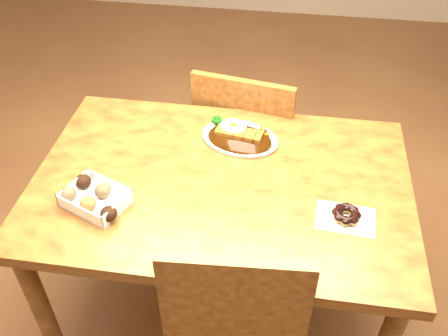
# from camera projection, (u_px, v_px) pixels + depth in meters

# --- Properties ---
(ground) EXTENTS (6.00, 6.00, 0.00)m
(ground) POSITION_uv_depth(u_px,v_px,m) (222.00, 312.00, 2.08)
(ground) COLOR brown
(ground) RESTS_ON ground
(table) EXTENTS (1.20, 0.80, 0.75)m
(table) POSITION_uv_depth(u_px,v_px,m) (221.00, 202.00, 1.66)
(table) COLOR #4D210F
(table) RESTS_ON ground
(chair_far) EXTENTS (0.48, 0.48, 0.87)m
(chair_far) POSITION_uv_depth(u_px,v_px,m) (249.00, 144.00, 2.16)
(chair_far) COLOR #4D210F
(chair_far) RESTS_ON ground
(katsu_curry_plate) EXTENTS (0.31, 0.25, 0.05)m
(katsu_curry_plate) POSITION_uv_depth(u_px,v_px,m) (239.00, 136.00, 1.74)
(katsu_curry_plate) COLOR white
(katsu_curry_plate) RESTS_ON table
(donut_box) EXTENTS (0.22, 0.20, 0.05)m
(donut_box) POSITION_uv_depth(u_px,v_px,m) (94.00, 198.00, 1.49)
(donut_box) COLOR white
(donut_box) RESTS_ON table
(pon_de_ring) EXTENTS (0.18, 0.13, 0.03)m
(pon_de_ring) POSITION_uv_depth(u_px,v_px,m) (346.00, 215.00, 1.45)
(pon_de_ring) COLOR silver
(pon_de_ring) RESTS_ON table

